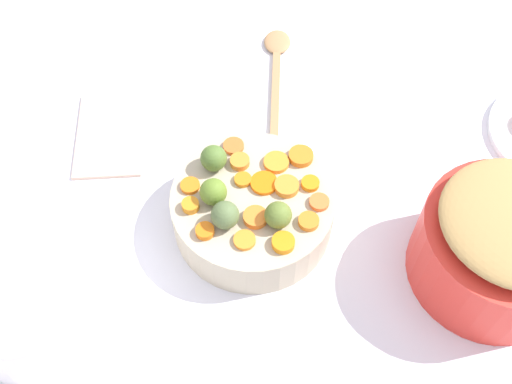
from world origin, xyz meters
TOP-DOWN VIEW (x-y plane):
  - tabletop at (0.00, 0.00)m, footprint 2.40×2.40m
  - serving_bowl_carrots at (0.01, -0.00)m, footprint 0.23×0.23m
  - metal_pot at (-0.16, -0.29)m, footprint 0.22×0.22m
  - carrot_slice_0 at (0.01, -0.08)m, footprint 0.03×0.03m
  - carrot_slice_1 at (-0.02, 0.08)m, footprint 0.03×0.03m
  - carrot_slice_2 at (-0.05, -0.06)m, footprint 0.04×0.04m
  - carrot_slice_3 at (0.07, -0.00)m, footprint 0.04×0.04m
  - carrot_slice_4 at (0.06, -0.09)m, footprint 0.05×0.05m
  - carrot_slice_5 at (-0.05, 0.03)m, footprint 0.04×0.04m
  - carrot_slice_6 at (-0.02, 0.01)m, footprint 0.04×0.04m
  - carrot_slice_7 at (-0.03, -0.08)m, footprint 0.04×0.04m
  - carrot_slice_8 at (0.02, 0.09)m, footprint 0.03×0.03m
  - carrot_slice_9 at (0.04, 0.01)m, footprint 0.03×0.03m
  - carrot_slice_10 at (0.03, -0.02)m, footprint 0.05×0.05m
  - carrot_slice_11 at (0.11, -0.00)m, footprint 0.04×0.04m
  - carrot_slice_12 at (0.06, -0.05)m, footprint 0.05×0.05m
  - carrot_slice_13 at (-0.07, -0.01)m, footprint 0.04×0.04m
  - carrot_slice_14 at (0.06, 0.08)m, footprint 0.04×0.04m
  - carrot_slice_15 at (0.01, -0.05)m, footprint 0.05×0.05m
  - brussels_sprout_0 at (-0.02, 0.05)m, footprint 0.04×0.04m
  - brussels_sprout_1 at (0.08, 0.04)m, footprint 0.04×0.04m
  - brussels_sprout_2 at (-0.04, -0.02)m, footprint 0.04×0.04m
  - brussels_sprout_3 at (0.03, 0.05)m, footprint 0.04×0.04m
  - wooden_spoon at (0.32, -0.14)m, footprint 0.26×0.12m
  - casserole_dish at (-0.03, 0.32)m, footprint 0.21×0.21m
  - dish_towel at (0.25, 0.17)m, footprint 0.20×0.15m

SIDE VIEW (x-z plane):
  - tabletop at x=0.00m, z-range 0.00..0.02m
  - dish_towel at x=0.25m, z-range 0.02..0.03m
  - wooden_spoon at x=0.32m, z-range 0.02..0.03m
  - serving_bowl_carrots at x=0.01m, z-range 0.02..0.09m
  - casserole_dish at x=-0.03m, z-range 0.02..0.13m
  - metal_pot at x=-0.16m, z-range 0.02..0.14m
  - carrot_slice_5 at x=-0.05m, z-range 0.09..0.10m
  - carrot_slice_10 at x=0.03m, z-range 0.09..0.10m
  - carrot_slice_14 at x=0.06m, z-range 0.09..0.10m
  - carrot_slice_11 at x=0.11m, z-range 0.09..0.10m
  - carrot_slice_9 at x=0.04m, z-range 0.09..0.10m
  - carrot_slice_7 at x=-0.03m, z-range 0.09..0.10m
  - carrot_slice_12 at x=0.06m, z-range 0.09..0.10m
  - carrot_slice_0 at x=0.01m, z-range 0.09..0.10m
  - carrot_slice_2 at x=-0.05m, z-range 0.09..0.10m
  - carrot_slice_1 at x=-0.02m, z-range 0.09..0.10m
  - carrot_slice_4 at x=0.06m, z-range 0.09..0.10m
  - carrot_slice_6 at x=-0.02m, z-range 0.09..0.10m
  - carrot_slice_3 at x=0.07m, z-range 0.09..0.10m
  - carrot_slice_15 at x=0.01m, z-range 0.09..0.10m
  - carrot_slice_13 at x=-0.07m, z-range 0.09..0.10m
  - carrot_slice_8 at x=0.02m, z-range 0.09..0.10m
  - brussels_sprout_2 at x=-0.04m, z-range 0.09..0.13m
  - brussels_sprout_3 at x=0.03m, z-range 0.09..0.13m
  - brussels_sprout_1 at x=0.08m, z-range 0.09..0.13m
  - brussels_sprout_0 at x=-0.02m, z-range 0.09..0.13m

